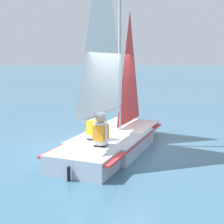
% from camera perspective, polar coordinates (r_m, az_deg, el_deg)
% --- Properties ---
extents(ground_plane, '(260.00, 260.00, 0.00)m').
position_cam_1_polar(ground_plane, '(8.23, -0.00, -6.98)').
color(ground_plane, '#38607A').
extents(sailboat_main, '(3.05, 4.62, 5.46)m').
position_cam_1_polar(sailboat_main, '(8.03, -0.07, -2.05)').
color(sailboat_main, '#B2BCCC').
rests_on(sailboat_main, ground_plane).
extents(sailor_helm, '(0.39, 0.41, 1.16)m').
position_cam_1_polar(sailor_helm, '(7.62, -3.36, -3.43)').
color(sailor_helm, black).
rests_on(sailor_helm, ground_plane).
extents(sailor_crew, '(0.39, 0.41, 1.16)m').
position_cam_1_polar(sailor_crew, '(7.05, -2.02, -4.48)').
color(sailor_crew, black).
rests_on(sailor_crew, ground_plane).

